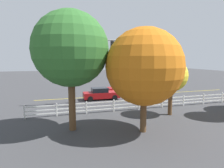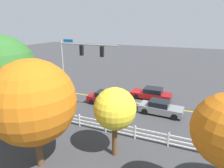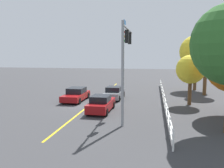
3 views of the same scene
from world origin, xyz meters
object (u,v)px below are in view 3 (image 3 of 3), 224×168
(car_0, at_px, (76,95))
(car_2, at_px, (101,104))
(tree_2, at_px, (196,52))
(car_1, at_px, (114,93))
(tree_4, at_px, (191,70))
(tree_1, at_px, (206,57))

(car_0, bearing_deg, car_2, 40.59)
(car_2, height_order, tree_2, tree_2)
(car_1, bearing_deg, car_2, -179.13)
(car_0, distance_m, tree_4, 12.11)
(car_0, xyz_separation_m, tree_1, (-6.18, 14.40, 4.02))
(car_1, height_order, tree_1, tree_1)
(car_2, height_order, tree_4, tree_4)
(car_0, distance_m, car_2, 5.77)
(tree_1, height_order, tree_4, tree_1)
(tree_1, distance_m, tree_4, 6.82)
(car_0, relative_size, tree_2, 0.63)
(car_2, bearing_deg, tree_1, -43.99)
(car_2, distance_m, tree_1, 15.54)
(car_0, xyz_separation_m, tree_4, (-0.00, 11.78, 2.83))
(tree_1, bearing_deg, tree_2, -173.45)
(car_0, xyz_separation_m, car_1, (-1.78, 3.88, 0.01))
(car_0, distance_m, tree_2, 17.99)
(car_1, distance_m, tree_4, 8.57)
(tree_1, relative_size, tree_2, 0.83)
(car_0, height_order, tree_2, tree_2)
(car_1, relative_size, tree_1, 0.69)
(tree_4, bearing_deg, car_1, -102.69)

